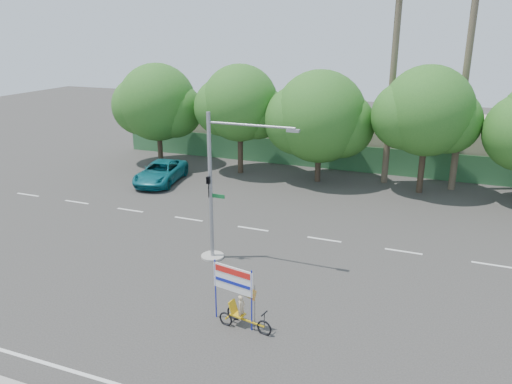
% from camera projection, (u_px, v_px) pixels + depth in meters
% --- Properties ---
extents(ground, '(120.00, 120.00, 0.00)m').
position_uv_depth(ground, '(225.00, 309.00, 19.59)').
color(ground, '#33302D').
rests_on(ground, ground).
extents(fence, '(38.00, 0.08, 2.00)m').
position_uv_depth(fence, '(342.00, 157.00, 38.27)').
color(fence, '#336B3D').
rests_on(fence, ground).
extents(building_left, '(12.00, 8.00, 4.00)m').
position_uv_depth(building_left, '(245.00, 125.00, 45.40)').
color(building_left, '#B9AE93').
rests_on(building_left, ground).
extents(building_right, '(14.00, 8.00, 3.60)m').
position_uv_depth(building_right, '(455.00, 144.00, 39.23)').
color(building_right, '#B9AE93').
rests_on(building_right, ground).
extents(tree_far_left, '(7.14, 6.00, 7.96)m').
position_uv_depth(tree_far_left, '(157.00, 105.00, 38.86)').
color(tree_far_left, '#473828').
rests_on(tree_far_left, ground).
extents(tree_left, '(6.66, 5.60, 8.07)m').
position_uv_depth(tree_left, '(239.00, 106.00, 36.34)').
color(tree_left, '#473828').
rests_on(tree_left, ground).
extents(tree_center, '(7.62, 6.40, 7.85)m').
position_uv_depth(tree_center, '(319.00, 119.00, 34.46)').
color(tree_center, '#473828').
rests_on(tree_center, ground).
extents(tree_right, '(6.90, 5.80, 8.36)m').
position_uv_depth(tree_right, '(426.00, 114.00, 31.79)').
color(tree_right, '#473828').
rests_on(tree_right, ground).
extents(palm_tall, '(3.73, 3.79, 17.45)m').
position_uv_depth(palm_tall, '(472.00, 28.00, 30.76)').
color(palm_tall, '#70604C').
rests_on(palm_tall, ground).
extents(palm_short, '(3.73, 3.79, 14.45)m').
position_uv_depth(palm_short, '(395.00, 54.00, 32.82)').
color(palm_short, '#70604C').
rests_on(palm_short, ground).
extents(traffic_signal, '(4.72, 1.10, 7.00)m').
position_uv_depth(traffic_signal, '(217.00, 201.00, 22.95)').
color(traffic_signal, gray).
rests_on(traffic_signal, ground).
extents(trike_billboard, '(2.46, 0.82, 2.45)m').
position_uv_depth(trike_billboard, '(239.00, 302.00, 18.20)').
color(trike_billboard, black).
rests_on(trike_billboard, ground).
extents(pickup_truck, '(3.30, 5.71, 1.50)m').
position_uv_depth(pickup_truck, '(161.00, 172.00, 35.27)').
color(pickup_truck, '#0F656F').
rests_on(pickup_truck, ground).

